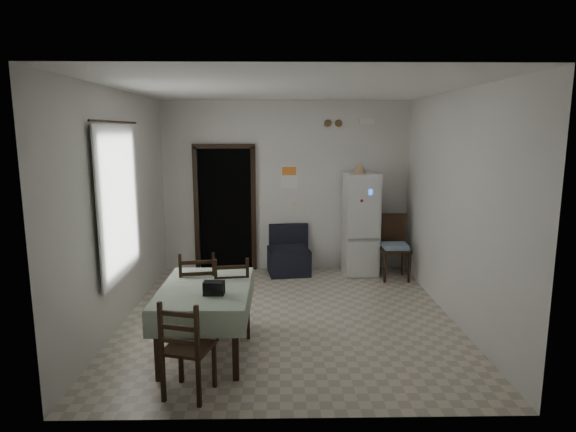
# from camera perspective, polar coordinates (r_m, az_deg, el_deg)

# --- Properties ---
(ground) EXTENTS (4.50, 4.50, 0.00)m
(ground) POSITION_cam_1_polar(r_m,az_deg,el_deg) (6.42, 0.08, -11.86)
(ground) COLOR #C1B49E
(ground) RESTS_ON ground
(ceiling) EXTENTS (4.20, 4.50, 0.02)m
(ceiling) POSITION_cam_1_polar(r_m,az_deg,el_deg) (5.97, 0.09, 14.91)
(ceiling) COLOR white
(ceiling) RESTS_ON ground
(wall_back) EXTENTS (4.20, 0.02, 2.90)m
(wall_back) POSITION_cam_1_polar(r_m,az_deg,el_deg) (8.26, -0.22, 3.50)
(wall_back) COLOR silver
(wall_back) RESTS_ON ground
(wall_front) EXTENTS (4.20, 0.02, 2.90)m
(wall_front) POSITION_cam_1_polar(r_m,az_deg,el_deg) (3.82, 0.75, -4.28)
(wall_front) COLOR silver
(wall_front) RESTS_ON ground
(wall_left) EXTENTS (0.02, 4.50, 2.90)m
(wall_left) POSITION_cam_1_polar(r_m,az_deg,el_deg) (6.34, -19.25, 0.93)
(wall_left) COLOR silver
(wall_left) RESTS_ON ground
(wall_right) EXTENTS (0.02, 4.50, 2.90)m
(wall_right) POSITION_cam_1_polar(r_m,az_deg,el_deg) (6.42, 19.18, 1.03)
(wall_right) COLOR silver
(wall_right) RESTS_ON ground
(doorway) EXTENTS (1.06, 0.52, 2.22)m
(doorway) POSITION_cam_1_polar(r_m,az_deg,el_deg) (8.56, -7.28, 1.02)
(doorway) COLOR black
(doorway) RESTS_ON ground
(window_recess) EXTENTS (0.10, 1.20, 1.60)m
(window_recess) POSITION_cam_1_polar(r_m,az_deg,el_deg) (6.16, -20.31, 1.54)
(window_recess) COLOR silver
(window_recess) RESTS_ON ground
(curtain) EXTENTS (0.02, 1.45, 1.85)m
(curtain) POSITION_cam_1_polar(r_m,az_deg,el_deg) (6.12, -19.34, 1.56)
(curtain) COLOR silver
(curtain) RESTS_ON ground
(curtain_rod) EXTENTS (0.02, 1.60, 0.02)m
(curtain_rod) POSITION_cam_1_polar(r_m,az_deg,el_deg) (6.06, -19.78, 10.47)
(curtain_rod) COLOR black
(curtain_rod) RESTS_ON ground
(calendar) EXTENTS (0.28, 0.02, 0.40)m
(calendar) POSITION_cam_1_polar(r_m,az_deg,el_deg) (8.23, 0.13, 4.67)
(calendar) COLOR white
(calendar) RESTS_ON ground
(calendar_image) EXTENTS (0.24, 0.01, 0.14)m
(calendar_image) POSITION_cam_1_polar(r_m,az_deg,el_deg) (8.21, 0.13, 5.36)
(calendar_image) COLOR orange
(calendar_image) RESTS_ON ground
(light_switch) EXTENTS (0.08, 0.02, 0.12)m
(light_switch) POSITION_cam_1_polar(r_m,az_deg,el_deg) (8.29, 0.82, 1.09)
(light_switch) COLOR beige
(light_switch) RESTS_ON ground
(vent_left) EXTENTS (0.12, 0.03, 0.12)m
(vent_left) POSITION_cam_1_polar(r_m,az_deg,el_deg) (8.23, 4.75, 10.91)
(vent_left) COLOR brown
(vent_left) RESTS_ON ground
(vent_right) EXTENTS (0.12, 0.03, 0.12)m
(vent_right) POSITION_cam_1_polar(r_m,az_deg,el_deg) (8.25, 6.01, 10.89)
(vent_right) COLOR brown
(vent_right) RESTS_ON ground
(emergency_light) EXTENTS (0.25, 0.07, 0.09)m
(emergency_light) POSITION_cam_1_polar(r_m,az_deg,el_deg) (8.29, 9.32, 11.01)
(emergency_light) COLOR white
(emergency_light) RESTS_ON ground
(fridge) EXTENTS (0.58, 0.58, 1.71)m
(fridge) POSITION_cam_1_polar(r_m,az_deg,el_deg) (8.14, 8.61, -0.95)
(fridge) COLOR silver
(fridge) RESTS_ON ground
(tan_cone) EXTENTS (0.23, 0.23, 0.18)m
(tan_cone) POSITION_cam_1_polar(r_m,az_deg,el_deg) (7.93, 8.44, 5.66)
(tan_cone) COLOR tan
(tan_cone) RESTS_ON fridge
(navy_seat) EXTENTS (0.76, 0.74, 0.81)m
(navy_seat) POSITION_cam_1_polar(r_m,az_deg,el_deg) (8.13, 0.09, -4.09)
(navy_seat) COLOR black
(navy_seat) RESTS_ON ground
(corner_chair) EXTENTS (0.46, 0.46, 1.05)m
(corner_chair) POSITION_cam_1_polar(r_m,az_deg,el_deg) (8.00, 12.55, -3.68)
(corner_chair) COLOR black
(corner_chair) RESTS_ON ground
(dining_table) EXTENTS (0.95, 1.44, 0.75)m
(dining_table) POSITION_cam_1_polar(r_m,az_deg,el_deg) (5.43, -9.65, -11.97)
(dining_table) COLOR #9AAC93
(dining_table) RESTS_ON ground
(black_bag) EXTENTS (0.22, 0.14, 0.14)m
(black_bag) POSITION_cam_1_polar(r_m,az_deg,el_deg) (5.01, -8.76, -8.43)
(black_bag) COLOR black
(black_bag) RESTS_ON dining_table
(dining_chair_far_left) EXTENTS (0.50, 0.50, 1.02)m
(dining_chair_far_left) POSITION_cam_1_polar(r_m,az_deg,el_deg) (5.91, -10.60, -8.74)
(dining_chair_far_left) COLOR black
(dining_chair_far_left) RESTS_ON ground
(dining_chair_far_right) EXTENTS (0.47, 0.47, 0.97)m
(dining_chair_far_right) POSITION_cam_1_polar(r_m,az_deg,el_deg) (5.79, -6.70, -9.25)
(dining_chair_far_right) COLOR black
(dining_chair_far_right) RESTS_ON ground
(dining_chair_near_head) EXTENTS (0.49, 0.49, 0.94)m
(dining_chair_near_head) POSITION_cam_1_polar(r_m,az_deg,el_deg) (4.61, -11.72, -14.89)
(dining_chair_near_head) COLOR black
(dining_chair_near_head) RESTS_ON ground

